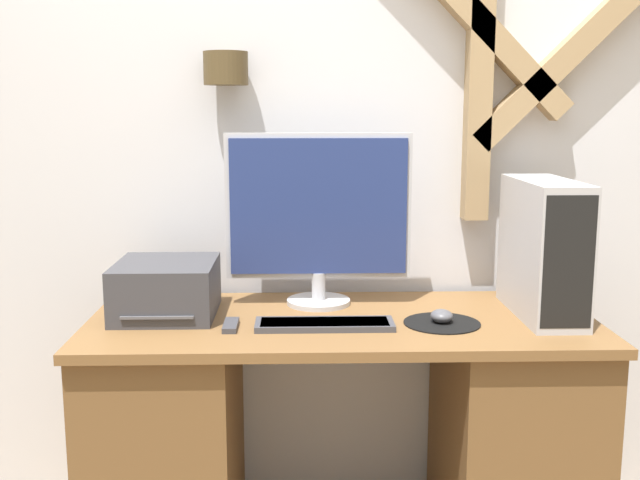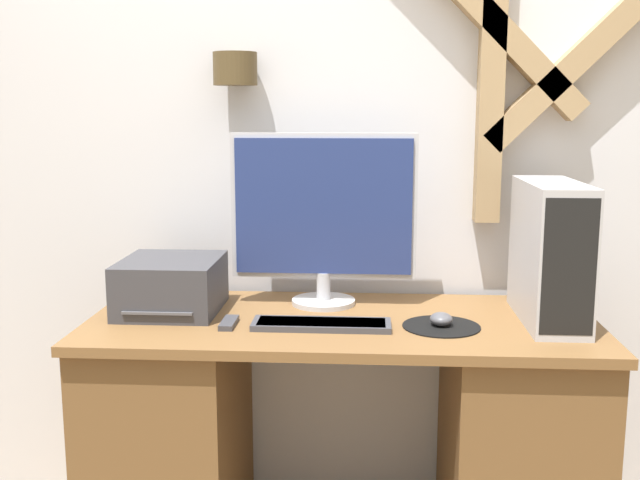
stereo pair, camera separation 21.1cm
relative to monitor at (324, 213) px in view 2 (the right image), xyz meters
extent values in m
cube|color=silver|center=(0.07, 0.21, 0.27)|extent=(6.40, 0.05, 2.70)
cube|color=#9E7F56|center=(0.54, 0.15, 0.56)|extent=(0.08, 0.08, 1.21)
cylinder|color=#4C3D23|center=(-0.30, 0.11, 0.46)|extent=(0.15, 0.15, 0.11)
cube|color=brown|center=(0.07, -0.17, -0.32)|extent=(1.55, 0.66, 0.03)
cube|color=brown|center=(-0.48, -0.17, -0.71)|extent=(0.43, 0.61, 0.74)
cube|color=brown|center=(0.62, -0.17, -0.71)|extent=(0.43, 0.61, 0.74)
cylinder|color=#B7B7BC|center=(0.00, 0.00, -0.30)|extent=(0.21, 0.21, 0.02)
cylinder|color=#B7B7BC|center=(0.00, 0.00, -0.24)|extent=(0.04, 0.04, 0.09)
cube|color=#B7B7BC|center=(0.00, 0.01, 0.02)|extent=(0.60, 0.03, 0.47)
cube|color=navy|center=(0.00, -0.01, 0.02)|extent=(0.57, 0.01, 0.44)
cube|color=#3D3D42|center=(0.01, -0.27, -0.29)|extent=(0.41, 0.12, 0.02)
cube|color=#5B5B60|center=(0.01, -0.27, -0.29)|extent=(0.38, 0.10, 0.01)
cylinder|color=black|center=(0.36, -0.24, -0.30)|extent=(0.23, 0.23, 0.00)
ellipsoid|color=#4C4C51|center=(0.36, -0.24, -0.28)|extent=(0.07, 0.08, 0.04)
cube|color=#B2B2B7|center=(0.69, -0.15, -0.09)|extent=(0.16, 0.44, 0.42)
cube|color=black|center=(0.69, -0.37, -0.09)|extent=(0.15, 0.01, 0.38)
cube|color=#38383D|center=(-0.48, -0.12, -0.22)|extent=(0.30, 0.33, 0.17)
cube|color=#515156|center=(-0.48, -0.22, -0.27)|extent=(0.21, 0.15, 0.01)
cube|color=#38383D|center=(-0.27, -0.27, -0.30)|extent=(0.04, 0.13, 0.02)
camera|label=1|loc=(-0.06, -2.40, 0.33)|focal=42.00mm
camera|label=2|loc=(0.15, -2.39, 0.33)|focal=42.00mm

